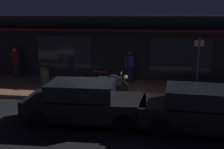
{
  "coord_description": "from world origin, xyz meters",
  "views": [
    {
      "loc": [
        2.08,
        -9.9,
        3.65
      ],
      "look_at": [
        -0.03,
        2.4,
        0.95
      ],
      "focal_mm": 44.26,
      "sensor_mm": 36.0,
      "label": 1
    }
  ],
  "objects_px": {
    "motorcycle": "(110,83)",
    "sign_post": "(198,59)",
    "bicycle_parked": "(100,75)",
    "person_photographer": "(15,62)",
    "parked_car_across": "(204,110)",
    "parked_car_far": "(85,102)",
    "trash_bin": "(45,76)",
    "person_bystander": "(130,66)"
  },
  "relations": [
    {
      "from": "motorcycle",
      "to": "sign_post",
      "type": "height_order",
      "value": "sign_post"
    },
    {
      "from": "sign_post",
      "to": "bicycle_parked",
      "type": "bearing_deg",
      "value": 178.46
    },
    {
      "from": "person_photographer",
      "to": "parked_car_across",
      "type": "relative_size",
      "value": 0.4
    },
    {
      "from": "parked_car_far",
      "to": "trash_bin",
      "type": "bearing_deg",
      "value": 128.39
    },
    {
      "from": "motorcycle",
      "to": "parked_car_across",
      "type": "xyz_separation_m",
      "value": [
        3.59,
        -3.27,
        0.06
      ]
    },
    {
      "from": "trash_bin",
      "to": "parked_car_across",
      "type": "xyz_separation_m",
      "value": [
        7.1,
        -4.12,
        0.08
      ]
    },
    {
      "from": "sign_post",
      "to": "motorcycle",
      "type": "bearing_deg",
      "value": -153.72
    },
    {
      "from": "person_bystander",
      "to": "parked_car_across",
      "type": "height_order",
      "value": "person_bystander"
    },
    {
      "from": "bicycle_parked",
      "to": "sign_post",
      "type": "xyz_separation_m",
      "value": [
        4.98,
        -0.13,
        1.0
      ]
    },
    {
      "from": "sign_post",
      "to": "parked_car_far",
      "type": "relative_size",
      "value": 0.57
    },
    {
      "from": "sign_post",
      "to": "trash_bin",
      "type": "height_order",
      "value": "sign_post"
    },
    {
      "from": "person_bystander",
      "to": "trash_bin",
      "type": "distance_m",
      "value": 4.39
    },
    {
      "from": "motorcycle",
      "to": "parked_car_far",
      "type": "bearing_deg",
      "value": -96.38
    },
    {
      "from": "person_photographer",
      "to": "parked_car_across",
      "type": "xyz_separation_m",
      "value": [
        9.47,
        -5.6,
        -0.32
      ]
    },
    {
      "from": "parked_car_across",
      "to": "person_photographer",
      "type": "bearing_deg",
      "value": 149.4
    },
    {
      "from": "person_bystander",
      "to": "parked_car_far",
      "type": "relative_size",
      "value": 0.4
    },
    {
      "from": "person_photographer",
      "to": "person_bystander",
      "type": "xyz_separation_m",
      "value": [
        6.5,
        -0.06,
        0.0
      ]
    },
    {
      "from": "motorcycle",
      "to": "sign_post",
      "type": "distance_m",
      "value": 4.57
    },
    {
      "from": "bicycle_parked",
      "to": "trash_bin",
      "type": "xyz_separation_m",
      "value": [
        -2.56,
        -1.27,
        0.11
      ]
    },
    {
      "from": "motorcycle",
      "to": "trash_bin",
      "type": "xyz_separation_m",
      "value": [
        -3.51,
        0.85,
        -0.03
      ]
    },
    {
      "from": "sign_post",
      "to": "person_photographer",
      "type": "bearing_deg",
      "value": 178.05
    },
    {
      "from": "trash_bin",
      "to": "person_bystander",
      "type": "bearing_deg",
      "value": 18.81
    },
    {
      "from": "trash_bin",
      "to": "parked_car_far",
      "type": "relative_size",
      "value": 0.22
    },
    {
      "from": "bicycle_parked",
      "to": "person_photographer",
      "type": "relative_size",
      "value": 0.98
    },
    {
      "from": "trash_bin",
      "to": "parked_car_far",
      "type": "height_order",
      "value": "parked_car_far"
    },
    {
      "from": "motorcycle",
      "to": "bicycle_parked",
      "type": "bearing_deg",
      "value": 114.15
    },
    {
      "from": "motorcycle",
      "to": "bicycle_parked",
      "type": "height_order",
      "value": "motorcycle"
    },
    {
      "from": "motorcycle",
      "to": "person_bystander",
      "type": "relative_size",
      "value": 1.02
    },
    {
      "from": "parked_car_far",
      "to": "parked_car_across",
      "type": "distance_m",
      "value": 3.94
    },
    {
      "from": "bicycle_parked",
      "to": "person_bystander",
      "type": "relative_size",
      "value": 0.98
    },
    {
      "from": "person_photographer",
      "to": "sign_post",
      "type": "xyz_separation_m",
      "value": [
        9.9,
        -0.34,
        0.48
      ]
    },
    {
      "from": "person_bystander",
      "to": "trash_bin",
      "type": "bearing_deg",
      "value": -161.19
    },
    {
      "from": "person_photographer",
      "to": "sign_post",
      "type": "relative_size",
      "value": 0.7
    },
    {
      "from": "motorcycle",
      "to": "person_bystander",
      "type": "bearing_deg",
      "value": 74.53
    },
    {
      "from": "person_bystander",
      "to": "motorcycle",
      "type": "bearing_deg",
      "value": -105.47
    },
    {
      "from": "person_bystander",
      "to": "sign_post",
      "type": "xyz_separation_m",
      "value": [
        3.4,
        -0.27,
        0.48
      ]
    },
    {
      "from": "trash_bin",
      "to": "parked_car_across",
      "type": "relative_size",
      "value": 0.22
    },
    {
      "from": "parked_car_far",
      "to": "sign_post",
      "type": "bearing_deg",
      "value": 49.48
    },
    {
      "from": "motorcycle",
      "to": "parked_car_far",
      "type": "distance_m",
      "value": 3.15
    },
    {
      "from": "trash_bin",
      "to": "person_photographer",
      "type": "bearing_deg",
      "value": 148.09
    },
    {
      "from": "person_photographer",
      "to": "sign_post",
      "type": "height_order",
      "value": "sign_post"
    },
    {
      "from": "parked_car_across",
      "to": "parked_car_far",
      "type": "bearing_deg",
      "value": 178.01
    }
  ]
}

